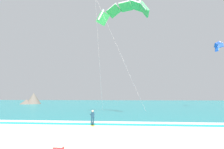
% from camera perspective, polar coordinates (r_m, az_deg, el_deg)
% --- Properties ---
extents(sea, '(200.00, 120.00, 0.20)m').
position_cam_1_polar(sea, '(84.63, 4.68, -7.58)').
color(sea, teal).
rests_on(sea, ground).
extents(surf_foam, '(200.00, 1.61, 0.04)m').
position_cam_1_polar(surf_foam, '(25.84, 0.73, -12.25)').
color(surf_foam, white).
rests_on(surf_foam, sea).
extents(surfboard, '(0.84, 1.47, 0.09)m').
position_cam_1_polar(surfboard, '(25.00, -5.05, -12.90)').
color(surfboard, yellow).
rests_on(surfboard, ground).
extents(kitesurfer, '(0.63, 0.62, 1.69)m').
position_cam_1_polar(kitesurfer, '(24.91, -5.04, -10.81)').
color(kitesurfer, '#143347').
rests_on(kitesurfer, ground).
extents(kite_primary, '(7.86, 8.41, 15.77)m').
position_cam_1_polar(kite_primary, '(33.51, 3.08, 16.26)').
color(kite_primary, green).
extents(kite_distant, '(1.90, 5.51, 2.00)m').
position_cam_1_polar(kite_distant, '(59.01, 25.69, 6.87)').
color(kite_distant, blue).
extents(headland_left, '(7.37, 7.09, 4.28)m').
position_cam_1_polar(headland_left, '(86.17, -20.03, -6.10)').
color(headland_left, '#665B51').
rests_on(headland_left, ground).
extents(cooler_box, '(0.58, 0.38, 0.40)m').
position_cam_1_polar(cooler_box, '(13.77, -13.66, -18.21)').
color(cooler_box, red).
rests_on(cooler_box, ground).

